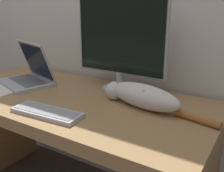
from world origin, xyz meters
The scene contains 5 objects.
desk centered at (0.00, 0.36, 0.57)m, with size 1.51×0.71×0.72m.
monitor centered at (0.17, 0.58, 1.00)m, with size 0.54×0.19×0.53m.
laptop centered at (-0.37, 0.40, 0.77)m, with size 0.39×0.34×0.25m.
external_keyboard centered at (0.07, 0.12, 0.73)m, with size 0.34×0.14×0.02m.
cat centered at (0.38, 0.43, 0.78)m, with size 0.58×0.21×0.11m.
Camera 1 is at (0.88, -0.64, 1.20)m, focal length 42.00 mm.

